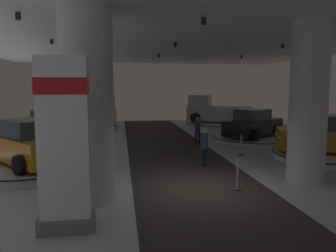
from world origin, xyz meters
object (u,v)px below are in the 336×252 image
display_platform_mid_left (29,168)px  brand_sign_pylon (64,143)px  display_car_far_left (45,125)px  column_right (308,103)px  display_platform_mid_right (325,155)px  display_platform_deep_left (81,127)px  pickup_truck_deep_right (216,111)px  display_platform_far_left (45,139)px  display_car_far_right (253,124)px  column_left (87,106)px  pickup_truck_deep_left (85,113)px  display_car_mid_left (29,144)px  visitor_walking_far (204,145)px  display_car_mid_right (327,136)px  visitor_walking_near (198,129)px  display_platform_deep_right (220,124)px  display_platform_far_right (253,138)px

display_platform_mid_left → brand_sign_pylon: bearing=-67.9°
brand_sign_pylon → display_car_far_left: 13.57m
column_right → display_platform_mid_right: bearing=48.3°
display_platform_deep_left → pickup_truck_deep_right: size_ratio=1.00×
display_platform_far_left → display_car_far_right: bearing=-6.2°
column_left → brand_sign_pylon: (-0.32, -2.02, -0.70)m
pickup_truck_deep_left → display_platform_far_left: bearing=-106.5°
display_platform_mid_left → column_right: bearing=-14.8°
pickup_truck_deep_left → display_platform_mid_right: 17.61m
display_car_far_left → column_right: bearing=-43.2°
pickup_truck_deep_left → display_car_far_right: pickup_truck_deep_left is taller
display_car_mid_left → display_platform_far_left: (-1.04, 7.62, -0.99)m
brand_sign_pylon → pickup_truck_deep_right: (9.28, 19.75, -0.83)m
brand_sign_pylon → pickup_truck_deep_right: size_ratio=0.70×
visitor_walking_far → display_platform_mid_left: bearing=-179.3°
column_right → display_platform_deep_left: 18.77m
display_car_far_right → display_platform_far_left: (-12.58, 1.37, -0.85)m
display_car_mid_right → display_platform_mid_left: (-12.78, -0.64, -0.87)m
pickup_truck_deep_right → display_car_far_right: pickup_truck_deep_right is taller
column_left → display_car_far_right: bearing=47.4°
display_car_mid_left → visitor_walking_near: bearing=33.7°
display_car_mid_left → display_car_far_right: 13.13m
column_left → pickup_truck_deep_left: (-1.85, 17.01, -1.51)m
column_left → display_car_mid_left: (-2.56, 3.51, -1.62)m
display_car_mid_left → display_platform_deep_right: bearing=50.0°
pickup_truck_deep_right → display_car_mid_right: size_ratio=1.25×
pickup_truck_deep_left → display_car_mid_right: size_ratio=1.22×
column_left → visitor_walking_far: bearing=39.9°
display_platform_deep_right → display_platform_mid_left: (-11.83, -14.05, 0.04)m
display_platform_deep_left → display_car_far_right: size_ratio=1.28×
pickup_truck_deep_right → display_platform_mid_left: 18.32m
display_car_far_right → column_right: bearing=-101.0°
pickup_truck_deep_right → brand_sign_pylon: bearing=-115.2°
display_platform_mid_left → display_platform_far_left: 7.67m
pickup_truck_deep_left → column_left: bearing=-83.8°
display_platform_deep_right → display_platform_mid_right: display_platform_mid_right is taller
display_car_mid_right → pickup_truck_deep_right: bearing=95.2°
column_right → visitor_walking_far: size_ratio=3.46×
display_car_mid_right → display_platform_far_right: display_car_mid_right is taller
display_platform_mid_right → visitor_walking_near: (-4.92, 4.54, 0.74)m
display_platform_deep_right → visitor_walking_far: visitor_walking_far is taller
pickup_truck_deep_right → display_car_mid_left: bearing=-129.0°
column_left → display_car_mid_right: bearing=22.3°
brand_sign_pylon → column_left: bearing=80.9°
display_platform_far_right → display_car_far_right: (-0.02, -0.02, 0.86)m
display_platform_deep_right → display_car_far_left: (-12.84, -6.48, 0.85)m
column_left → display_platform_mid_right: 11.30m
display_car_mid_right → display_car_far_right: bearing=102.3°
pickup_truck_deep_left → pickup_truck_deep_right: bearing=3.8°
display_platform_far_right → display_platform_mid_left: bearing=-151.7°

